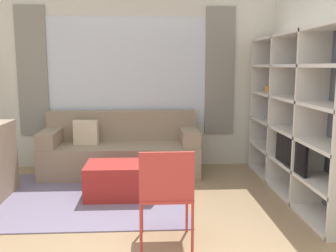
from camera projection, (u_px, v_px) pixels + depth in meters
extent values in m
cube|color=silver|center=(128.00, 78.00, 5.65)|extent=(5.65, 0.07, 2.70)
cube|color=silver|center=(127.00, 71.00, 5.60)|extent=(2.45, 0.01, 1.60)
cube|color=gray|center=(32.00, 71.00, 5.51)|extent=(0.44, 0.03, 1.90)
cube|color=gray|center=(220.00, 71.00, 5.66)|extent=(0.44, 0.03, 1.90)
cube|color=silver|center=(325.00, 82.00, 4.13)|extent=(0.07, 4.46, 2.70)
cube|color=slate|center=(62.00, 197.00, 4.39)|extent=(2.90, 1.93, 0.01)
cube|color=#515660|center=(310.00, 115.00, 4.41)|extent=(0.02, 2.55, 1.91)
cube|color=silver|center=(311.00, 120.00, 3.98)|extent=(0.38, 0.04, 1.91)
cube|color=silver|center=(282.00, 111.00, 4.82)|extent=(0.38, 0.04, 1.91)
cube|color=silver|center=(262.00, 104.00, 5.66)|extent=(0.38, 0.04, 1.91)
cube|color=silver|center=(291.00, 192.00, 4.55)|extent=(0.38, 2.55, 0.04)
cube|color=silver|center=(293.00, 162.00, 4.49)|extent=(0.38, 2.55, 0.04)
cube|color=silver|center=(295.00, 131.00, 4.43)|extent=(0.38, 2.55, 0.04)
cube|color=silver|center=(296.00, 99.00, 4.37)|extent=(0.38, 2.55, 0.04)
cube|color=silver|center=(298.00, 66.00, 4.31)|extent=(0.38, 2.55, 0.04)
cube|color=silver|center=(300.00, 33.00, 4.25)|extent=(0.38, 2.55, 0.04)
cube|color=black|center=(290.00, 153.00, 4.18)|extent=(0.04, 0.85, 0.33)
cube|color=black|center=(292.00, 166.00, 4.20)|extent=(0.10, 0.24, 0.03)
cube|color=#232328|center=(290.00, 156.00, 4.52)|extent=(0.07, 0.07, 0.11)
cylinder|color=red|center=(291.00, 157.00, 4.50)|extent=(0.09, 0.09, 0.08)
cube|color=orange|center=(271.00, 89.00, 5.22)|extent=(0.12, 0.12, 0.09)
cube|color=gray|center=(121.00, 159.00, 5.33)|extent=(2.18, 0.83, 0.43)
cube|color=gray|center=(122.00, 125.00, 5.58)|extent=(2.18, 0.18, 0.44)
cube|color=gray|center=(51.00, 138.00, 5.22)|extent=(0.24, 0.77, 0.21)
cube|color=gray|center=(189.00, 136.00, 5.33)|extent=(0.24, 0.77, 0.21)
cube|color=beige|center=(86.00, 132.00, 5.28)|extent=(0.35, 0.15, 0.34)
cube|color=#A82823|center=(121.00, 180.00, 4.40)|extent=(0.81, 0.56, 0.40)
cylinder|color=#CC3D38|center=(187.00, 209.00, 3.45)|extent=(0.02, 0.02, 0.44)
cylinder|color=#CC3D38|center=(142.00, 210.00, 3.43)|extent=(0.02, 0.02, 0.44)
cylinder|color=#CC3D38|center=(192.00, 230.00, 3.02)|extent=(0.02, 0.02, 0.44)
cylinder|color=#CC3D38|center=(141.00, 231.00, 3.00)|extent=(0.02, 0.02, 0.44)
cube|color=#CC3D38|center=(166.00, 193.00, 3.19)|extent=(0.44, 0.46, 0.02)
cube|color=#CC3D38|center=(167.00, 177.00, 2.95)|extent=(0.44, 0.02, 0.40)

